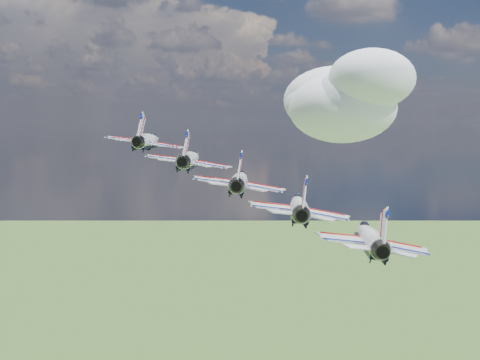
# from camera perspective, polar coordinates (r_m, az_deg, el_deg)

# --- Properties ---
(cloud_far) EXTENTS (64.78, 50.90, 25.45)m
(cloud_far) POSITION_cam_1_polar(r_m,az_deg,el_deg) (260.82, 8.56, 7.96)
(cloud_far) COLOR white
(jet_0) EXTENTS (13.19, 18.09, 6.89)m
(jet_0) POSITION_cam_1_polar(r_m,az_deg,el_deg) (98.83, -8.67, 3.76)
(jet_0) COLOR silver
(jet_1) EXTENTS (13.19, 18.09, 6.89)m
(jet_1) POSITION_cam_1_polar(r_m,az_deg,el_deg) (90.75, -4.70, 2.05)
(jet_1) COLOR silver
(jet_2) EXTENTS (13.19, 18.09, 6.89)m
(jet_2) POSITION_cam_1_polar(r_m,az_deg,el_deg) (83.28, 0.00, 0.00)
(jet_2) COLOR silver
(jet_3) EXTENTS (13.19, 18.09, 6.89)m
(jet_3) POSITION_cam_1_polar(r_m,az_deg,el_deg) (76.60, 5.57, -2.42)
(jet_3) COLOR silver
(jet_4) EXTENTS (13.19, 18.09, 6.89)m
(jet_4) POSITION_cam_1_polar(r_m,az_deg,el_deg) (70.94, 12.14, -5.24)
(jet_4) COLOR white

